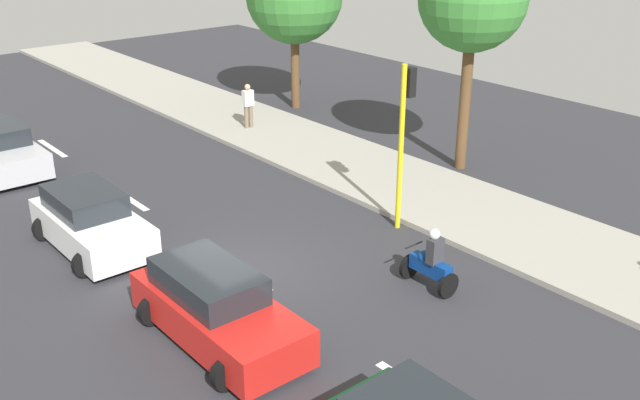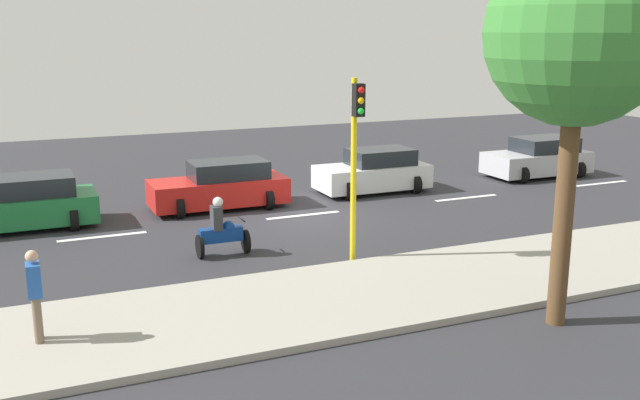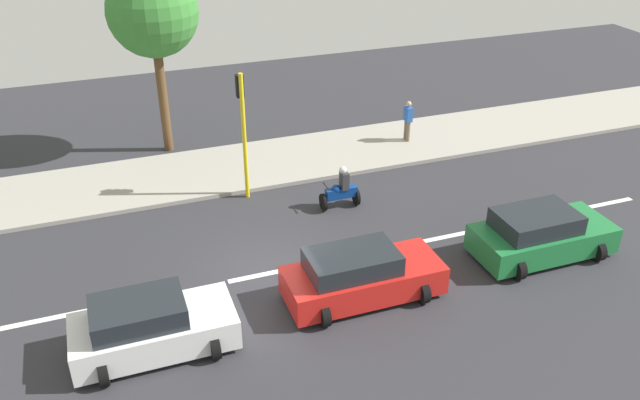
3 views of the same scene
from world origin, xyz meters
TOP-DOWN VIEW (x-y plane):
  - ground_plane at (0.00, 0.00)m, footprint 40.00×60.00m
  - sidewalk at (7.00, 0.00)m, footprint 4.00×60.00m
  - lane_stripe_far_north at (0.00, -12.00)m, footprint 0.20×2.40m
  - lane_stripe_north at (0.00, -6.00)m, footprint 0.20×2.40m
  - lane_stripe_mid at (0.00, 0.00)m, footprint 0.20×2.40m
  - lane_stripe_south at (0.00, 6.00)m, footprint 0.20×2.40m
  - car_green at (-1.82, -7.95)m, footprint 2.29×4.21m
  - car_red at (-1.94, -2.06)m, footprint 2.14×4.32m
  - car_white at (-2.14, 3.56)m, footprint 2.19×3.93m
  - motorcycle at (2.94, -3.41)m, footprint 0.60×1.30m
  - pedestrian_near_signal at (6.97, -7.92)m, footprint 0.40×0.24m
  - traffic_light_corner at (4.85, -0.61)m, footprint 0.49×0.24m
  - street_tree_center at (9.72, 1.39)m, footprint 3.37×3.37m

SIDE VIEW (x-z plane):
  - ground_plane at x=0.00m, z-range -0.10..0.00m
  - lane_stripe_far_north at x=0.00m, z-range 0.00..0.01m
  - lane_stripe_north at x=0.00m, z-range 0.00..0.01m
  - lane_stripe_mid at x=0.00m, z-range 0.00..0.01m
  - lane_stripe_south at x=0.00m, z-range 0.00..0.01m
  - sidewalk at x=7.00m, z-range 0.00..0.15m
  - motorcycle at x=2.94m, z-range -0.12..1.41m
  - car_white at x=-2.14m, z-range -0.05..1.47m
  - car_red at x=-1.94m, z-range -0.05..1.47m
  - car_green at x=-1.82m, z-range -0.05..1.47m
  - pedestrian_near_signal at x=6.97m, z-range 0.21..1.90m
  - traffic_light_corner at x=4.85m, z-range 0.68..5.18m
  - street_tree_center at x=9.72m, z-range 1.87..9.10m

